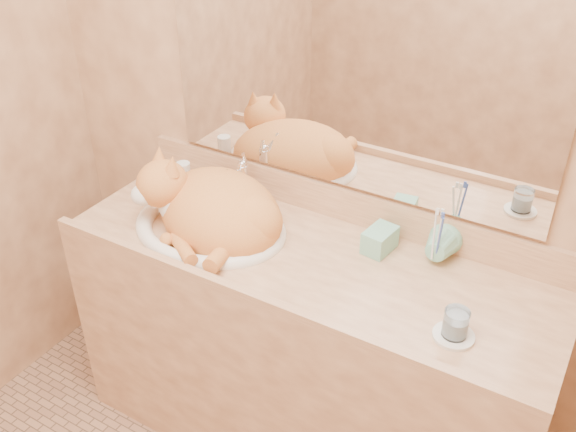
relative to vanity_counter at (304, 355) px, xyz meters
The scene contains 12 objects.
wall_back 0.87m from the vanity_counter, 90.00° to the left, with size 2.40×0.02×2.50m, color #9A6746.
vanity_counter is the anchor object (origin of this frame).
mirror 1.00m from the vanity_counter, 90.00° to the left, with size 1.30×0.02×0.80m, color white.
sink_basin 0.62m from the vanity_counter, behind, with size 0.53×0.44×0.16m, color white, non-canonical shape.
faucet 0.65m from the vanity_counter, 152.81° to the left, with size 0.05×0.13×0.18m, color white, non-canonical shape.
cat 0.62m from the vanity_counter, behind, with size 0.48×0.40×0.26m, color #C96C2E, non-canonical shape.
soap_dispenser 0.55m from the vanity_counter, 29.74° to the left, with size 0.08×0.08×0.17m, color #7DC8AB.
toothbrush_cup 0.62m from the vanity_counter, 23.14° to the left, with size 0.11×0.11×0.10m, color #7DC8AB.
toothbrushes 0.68m from the vanity_counter, 23.14° to the left, with size 0.03×0.03×0.21m, color white, non-canonical shape.
saucer 0.68m from the vanity_counter, 12.19° to the right, with size 0.11×0.11×0.01m, color white.
water_glass 0.71m from the vanity_counter, 12.19° to the right, with size 0.07×0.07×0.08m, color white.
lotion_bottle 0.76m from the vanity_counter, 167.65° to the left, with size 0.05×0.05×0.12m, color white.
Camera 1 is at (0.78, -0.70, 2.05)m, focal length 40.00 mm.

